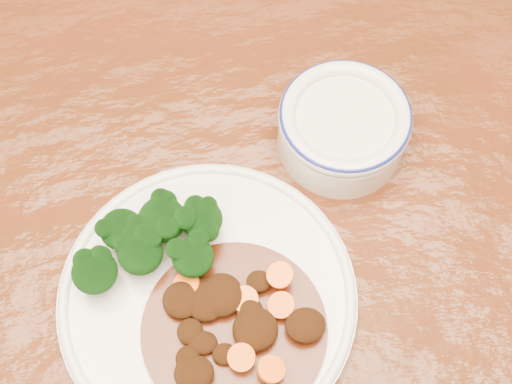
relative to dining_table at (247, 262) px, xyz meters
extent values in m
cube|color=#54200E|center=(0.00, 0.00, 0.06)|extent=(1.57, 1.02, 0.04)
cylinder|color=silver|center=(-0.04, -0.06, 0.09)|extent=(0.26, 0.26, 0.01)
torus|color=silver|center=(-0.04, -0.06, 0.09)|extent=(0.26, 0.26, 0.01)
cylinder|color=#61944D|center=(-0.09, -0.03, 0.10)|extent=(0.01, 0.01, 0.02)
ellipsoid|color=black|center=(-0.09, -0.03, 0.12)|extent=(0.04, 0.04, 0.03)
cylinder|color=#61944D|center=(-0.04, 0.00, 0.10)|extent=(0.01, 0.01, 0.02)
ellipsoid|color=black|center=(-0.04, 0.00, 0.12)|extent=(0.04, 0.04, 0.03)
cylinder|color=#61944D|center=(-0.07, 0.00, 0.10)|extent=(0.01, 0.01, 0.02)
ellipsoid|color=black|center=(-0.07, 0.00, 0.12)|extent=(0.04, 0.04, 0.03)
cylinder|color=#61944D|center=(-0.11, 0.00, 0.10)|extent=(0.01, 0.01, 0.02)
ellipsoid|color=black|center=(-0.11, 0.00, 0.12)|extent=(0.04, 0.04, 0.03)
cylinder|color=#61944D|center=(-0.13, -0.04, 0.10)|extent=(0.01, 0.01, 0.02)
ellipsoid|color=black|center=(-0.13, -0.04, 0.12)|extent=(0.04, 0.04, 0.03)
cylinder|color=#61944D|center=(-0.05, -0.03, 0.10)|extent=(0.01, 0.01, 0.02)
ellipsoid|color=black|center=(-0.05, -0.03, 0.12)|extent=(0.04, 0.04, 0.03)
cylinder|color=#4C1608|center=(-0.02, -0.09, 0.09)|extent=(0.16, 0.16, 0.00)
ellipsoid|color=black|center=(-0.06, -0.09, 0.10)|extent=(0.02, 0.02, 0.01)
ellipsoid|color=black|center=(0.00, -0.10, 0.11)|extent=(0.03, 0.03, 0.01)
ellipsoid|color=black|center=(0.04, -0.10, 0.11)|extent=(0.03, 0.03, 0.02)
ellipsoid|color=black|center=(-0.02, -0.07, 0.10)|extent=(0.02, 0.02, 0.01)
ellipsoid|color=black|center=(-0.03, -0.12, 0.10)|extent=(0.02, 0.02, 0.01)
ellipsoid|color=black|center=(-0.05, -0.10, 0.10)|extent=(0.03, 0.02, 0.01)
ellipsoid|color=black|center=(-0.04, -0.06, 0.10)|extent=(0.03, 0.02, 0.01)
ellipsoid|color=black|center=(-0.06, -0.07, 0.10)|extent=(0.03, 0.03, 0.02)
ellipsoid|color=black|center=(-0.03, -0.07, 0.10)|extent=(0.04, 0.04, 0.02)
ellipsoid|color=black|center=(-0.04, -0.07, 0.10)|extent=(0.03, 0.03, 0.02)
ellipsoid|color=black|center=(-0.01, -0.08, 0.10)|extent=(0.02, 0.02, 0.01)
ellipsoid|color=black|center=(0.01, -0.06, 0.10)|extent=(0.02, 0.02, 0.01)
ellipsoid|color=black|center=(-0.06, -0.13, 0.10)|extent=(0.03, 0.03, 0.02)
ellipsoid|color=black|center=(0.00, -0.10, 0.11)|extent=(0.04, 0.04, 0.02)
ellipsoid|color=black|center=(-0.06, -0.06, 0.10)|extent=(0.02, 0.02, 0.01)
ellipsoid|color=black|center=(-0.06, -0.12, 0.10)|extent=(0.02, 0.02, 0.01)
cylinder|color=#F35A0D|center=(-0.02, -0.12, 0.11)|extent=(0.03, 0.03, 0.01)
cylinder|color=#F35A0D|center=(-0.06, -0.05, 0.11)|extent=(0.03, 0.03, 0.01)
cylinder|color=#F35A0D|center=(0.02, -0.06, 0.11)|extent=(0.03, 0.03, 0.01)
cylinder|color=#F35A0D|center=(0.01, -0.13, 0.11)|extent=(0.03, 0.03, 0.01)
cylinder|color=#F35A0D|center=(-0.01, -0.07, 0.11)|extent=(0.03, 0.03, 0.01)
cylinder|color=#F35A0D|center=(0.02, -0.08, 0.11)|extent=(0.03, 0.03, 0.01)
cylinder|color=beige|center=(0.10, 0.08, 0.10)|extent=(0.12, 0.12, 0.04)
cylinder|color=beige|center=(0.10, 0.08, 0.12)|extent=(0.09, 0.09, 0.01)
torus|color=beige|center=(0.10, 0.08, 0.13)|extent=(0.12, 0.12, 0.02)
torus|color=navy|center=(0.10, 0.08, 0.13)|extent=(0.12, 0.12, 0.01)
camera|label=1|loc=(-0.02, -0.26, 0.69)|focal=50.00mm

